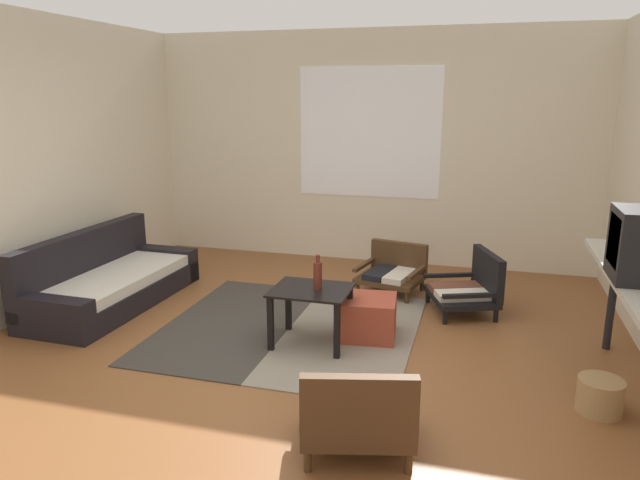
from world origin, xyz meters
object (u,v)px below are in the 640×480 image
object	(u,v)px
coffee_table	(311,300)
armchair_corner	(470,287)
couch	(109,282)
wicker_basket	(600,396)
glass_bottle	(318,275)
clay_vase	(634,239)
ottoman_orange	(369,318)
armchair_by_window	(393,270)
armchair_striped_foreground	(358,415)

from	to	relation	value
coffee_table	armchair_corner	distance (m)	1.63
couch	wicker_basket	world-z (taller)	couch
armchair_corner	glass_bottle	xyz separation A→B (m)	(-1.16, -1.08, 0.34)
clay_vase	glass_bottle	distance (m)	2.29
coffee_table	armchair_corner	world-z (taller)	armchair_corner
coffee_table	armchair_corner	size ratio (longest dim) A/B	0.78
ottoman_orange	wicker_basket	size ratio (longest dim) A/B	1.54
armchair_by_window	armchair_striped_foreground	bearing A→B (deg)	-85.07
armchair_striped_foreground	glass_bottle	distance (m)	1.55
couch	coffee_table	world-z (taller)	couch
couch	wicker_basket	bearing A→B (deg)	-11.69
coffee_table	armchair_striped_foreground	size ratio (longest dim) A/B	0.83
couch	ottoman_orange	bearing A→B (deg)	-2.43
armchair_striped_foreground	glass_bottle	world-z (taller)	glass_bottle
couch	clay_vase	distance (m)	4.53
couch	armchair_corner	size ratio (longest dim) A/B	2.39
armchair_corner	ottoman_orange	size ratio (longest dim) A/B	1.81
armchair_by_window	armchair_corner	distance (m)	0.87
ottoman_orange	clay_vase	size ratio (longest dim) A/B	1.37
coffee_table	clay_vase	size ratio (longest dim) A/B	1.94
couch	ottoman_orange	size ratio (longest dim) A/B	4.33
couch	glass_bottle	xyz separation A→B (m)	(2.20, -0.35, 0.38)
couch	armchair_striped_foreground	xyz separation A→B (m)	(2.83, -1.73, 0.03)
wicker_basket	armchair_by_window	bearing A→B (deg)	129.61
armchair_corner	armchair_by_window	bearing A→B (deg)	153.70
armchair_striped_foreground	ottoman_orange	bearing A→B (deg)	98.87
armchair_striped_foreground	armchair_corner	xyz separation A→B (m)	(0.53, 2.46, -0.00)
armchair_striped_foreground	coffee_table	bearing A→B (deg)	116.38
armchair_striped_foreground	clay_vase	xyz separation A→B (m)	(1.62, 1.50, 0.76)
armchair_by_window	clay_vase	distance (m)	2.42
armchair_corner	clay_vase	distance (m)	1.63
clay_vase	couch	bearing A→B (deg)	177.06
ottoman_orange	glass_bottle	distance (m)	0.61
armchair_corner	glass_bottle	bearing A→B (deg)	-137.13
glass_bottle	wicker_basket	bearing A→B (deg)	-14.45
couch	armchair_striped_foreground	world-z (taller)	couch
armchair_striped_foreground	wicker_basket	distance (m)	1.64
coffee_table	armchair_corner	bearing A→B (deg)	42.13
couch	armchair_corner	bearing A→B (deg)	12.12
ottoman_orange	glass_bottle	world-z (taller)	glass_bottle
armchair_striped_foreground	clay_vase	distance (m)	2.34
couch	coffee_table	distance (m)	2.19
couch	armchair_by_window	xyz separation A→B (m)	(2.58, 1.11, 0.01)
armchair_corner	glass_bottle	distance (m)	1.62
armchair_by_window	ottoman_orange	size ratio (longest dim) A/B	1.63
coffee_table	clay_vase	distance (m)	2.39
couch	wicker_basket	xyz separation A→B (m)	(4.22, -0.87, -0.10)
ottoman_orange	clay_vase	xyz separation A→B (m)	(1.87, -0.12, 0.83)
ottoman_orange	clay_vase	distance (m)	2.05
glass_bottle	wicker_basket	xyz separation A→B (m)	(2.02, -0.52, -0.48)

